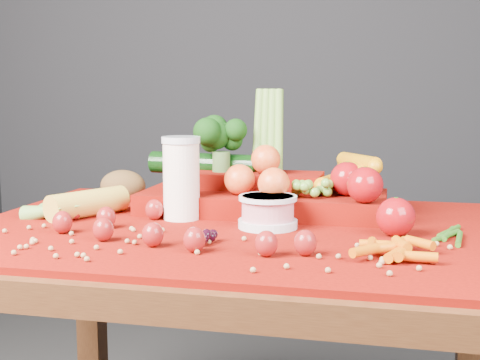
% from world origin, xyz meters
% --- Properties ---
extents(table, '(1.10, 0.80, 0.75)m').
position_xyz_m(table, '(0.00, 0.00, 0.66)').
color(table, '#32180B').
rests_on(table, ground).
extents(red_cloth, '(1.05, 0.75, 0.01)m').
position_xyz_m(red_cloth, '(0.00, 0.00, 0.76)').
color(red_cloth, '#780C04').
rests_on(red_cloth, table).
extents(milk_glass, '(0.08, 0.08, 0.17)m').
position_xyz_m(milk_glass, '(-0.13, 0.04, 0.85)').
color(milk_glass, white).
rests_on(milk_glass, red_cloth).
extents(yogurt_bowl, '(0.11, 0.11, 0.06)m').
position_xyz_m(yogurt_bowl, '(0.06, -0.00, 0.80)').
color(yogurt_bowl, silver).
rests_on(yogurt_bowl, red_cloth).
extents(strawberry_scatter, '(0.54, 0.28, 0.05)m').
position_xyz_m(strawberry_scatter, '(-0.12, -0.14, 0.79)').
color(strawberry_scatter, maroon).
rests_on(strawberry_scatter, red_cloth).
extents(dark_grape_cluster, '(0.06, 0.05, 0.03)m').
position_xyz_m(dark_grape_cluster, '(-0.03, -0.16, 0.78)').
color(dark_grape_cluster, black).
rests_on(dark_grape_cluster, red_cloth).
extents(soybean_scatter, '(0.84, 0.24, 0.01)m').
position_xyz_m(soybean_scatter, '(0.00, -0.20, 0.77)').
color(soybean_scatter, '#AC7B4A').
rests_on(soybean_scatter, red_cloth).
extents(corn_ear, '(0.24, 0.26, 0.06)m').
position_xyz_m(corn_ear, '(-0.36, -0.01, 0.78)').
color(corn_ear, gold).
rests_on(corn_ear, red_cloth).
extents(potato, '(0.11, 0.08, 0.07)m').
position_xyz_m(potato, '(-0.33, 0.21, 0.80)').
color(potato, brown).
rests_on(potato, red_cloth).
extents(baby_carrot_pile, '(0.18, 0.17, 0.03)m').
position_xyz_m(baby_carrot_pile, '(0.30, -0.17, 0.78)').
color(baby_carrot_pile, '#C55806').
rests_on(baby_carrot_pile, red_cloth).
extents(green_bean_pile, '(0.14, 0.12, 0.01)m').
position_xyz_m(green_bean_pile, '(0.41, -0.01, 0.77)').
color(green_bean_pile, '#295C15').
rests_on(green_bean_pile, red_cloth).
extents(produce_mound, '(0.61, 0.36, 0.27)m').
position_xyz_m(produce_mound, '(0.04, 0.16, 0.82)').
color(produce_mound, '#780C04').
rests_on(produce_mound, red_cloth).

